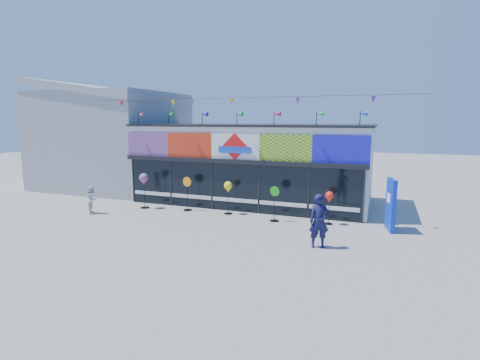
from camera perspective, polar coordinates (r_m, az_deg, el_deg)
The scene contains 11 objects.
ground at distance 15.01m, azimuth -5.61°, elevation -7.69°, with size 80.00×80.00×0.00m, color gray.
kite_shop at distance 19.98m, azimuth 1.93°, elevation 2.59°, with size 16.00×5.70×5.31m.
neighbour_building at distance 25.80m, azimuth -18.85°, elevation 6.18°, with size 8.18×7.20×6.87m.
blue_sign at distance 15.88m, azimuth 21.98°, elevation -3.50°, with size 0.38×1.04×2.07m.
spinner_0 at distance 18.98m, azimuth -14.45°, elevation -0.04°, with size 0.44×0.44×1.74m.
spinner_1 at distance 18.16m, azimuth -8.03°, elevation -1.95°, with size 0.46×0.42×1.63m.
spinner_2 at distance 17.26m, azimuth -1.82°, elevation -1.23°, with size 0.39×0.39×1.53m.
spinner_3 at distance 16.15m, azimuth 5.29°, elevation -3.48°, with size 0.43×0.39×1.53m.
spinner_4 at distance 16.01m, azimuth 13.47°, elevation -2.67°, with size 0.36×0.36×1.40m.
adult_man at distance 13.08m, azimuth 11.97°, elevation -6.16°, with size 0.68×0.44×1.86m, color #14133D.
child at distance 18.85m, azimuth -21.58°, elevation -2.76°, with size 0.63×0.37×1.30m, color silver.
Camera 1 is at (6.47, -12.82, 4.35)m, focal length 28.00 mm.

